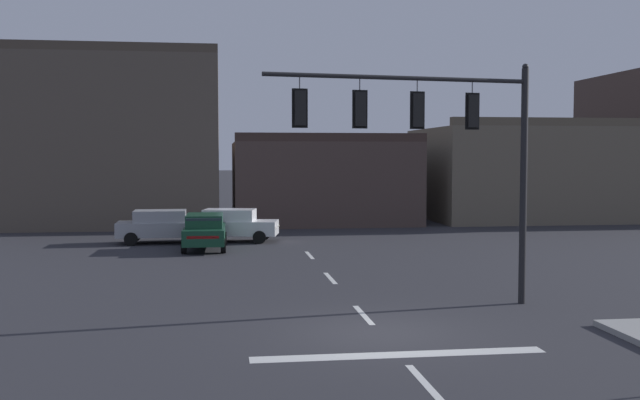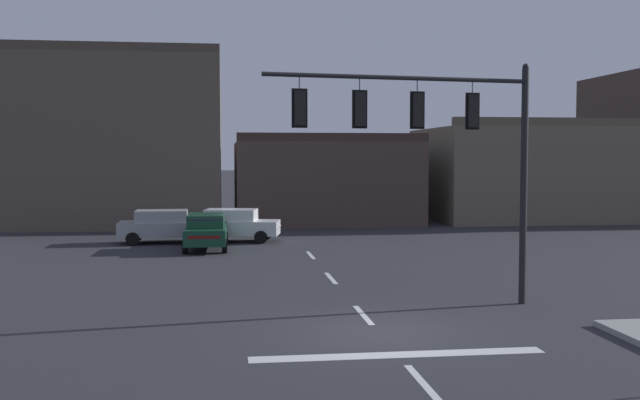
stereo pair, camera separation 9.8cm
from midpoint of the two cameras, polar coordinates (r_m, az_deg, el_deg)
The scene contains 8 objects.
ground_plane at distance 18.14m, azimuth 4.43°, elevation -10.14°, with size 400.00×400.00×0.00m, color #2B2B30.
stop_bar_paint at distance 16.25m, azimuth 5.94°, elevation -11.75°, with size 6.40×0.50×0.01m, color silver.
lane_centreline at distance 20.05m, azimuth 3.22°, elevation -8.81°, with size 0.16×26.40×0.01m.
signal_mast_near_side at distance 20.68m, azimuth 8.98°, elevation 5.16°, with size 7.61×1.18×6.86m.
car_lot_nearside at distance 34.03m, azimuth -8.93°, elevation -2.34°, with size 1.99×4.49×1.61m.
car_lot_middle at distance 36.78m, azimuth -12.11°, elevation -1.94°, with size 4.48×1.97×1.61m.
car_lot_farside at distance 36.89m, azimuth -6.88°, elevation -1.88°, with size 4.66×2.60×1.61m.
building_row at distance 52.13m, azimuth 15.10°, elevation 3.18°, with size 59.85×13.86×10.56m.
Camera 1 is at (-3.77, -17.23, 4.25)m, focal length 41.59 mm.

